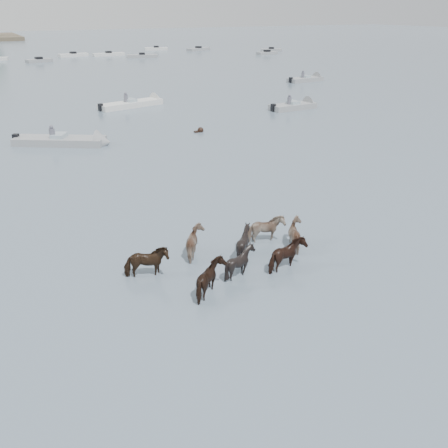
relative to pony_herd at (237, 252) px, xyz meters
name	(u,v)px	position (x,y,z in m)	size (l,w,h in m)	color
ground	(248,265)	(0.32, -0.25, -0.46)	(400.00, 400.00, 0.00)	slate
pony_herd	(237,252)	(0.00, 0.00, 0.00)	(7.04, 3.94, 1.25)	black
swimming_pony	(200,131)	(7.23, 18.03, -0.36)	(0.72, 0.44, 0.44)	black
motorboat_b	(72,141)	(-1.62, 18.82, -0.24)	(6.17, 4.67, 1.92)	gray
motorboat_c	(139,103)	(6.65, 29.77, -0.24)	(6.66, 3.06, 1.92)	silver
motorboat_d	(299,106)	(18.80, 21.80, -0.23)	(4.85, 1.73, 1.92)	gray
motorboat_e	(310,79)	(30.38, 35.30, -0.23)	(5.26, 2.00, 1.92)	gray
distant_flotilla	(7,61)	(-0.04, 75.39, -0.20)	(103.61, 29.26, 0.93)	gray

